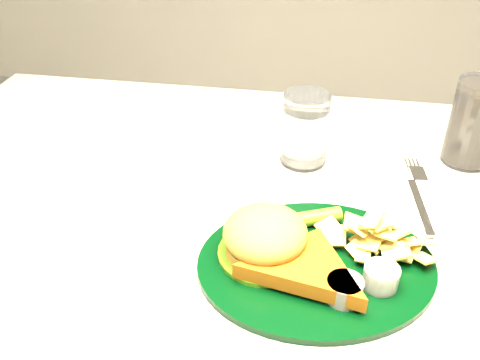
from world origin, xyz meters
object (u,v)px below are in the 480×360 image
object	(u,v)px
dinner_plate	(318,247)
cola_glass	(474,123)
water_glass	(305,129)
fork_napkin	(419,202)

from	to	relation	value
dinner_plate	cola_glass	size ratio (longest dim) A/B	2.12
water_glass	fork_napkin	distance (m)	0.21
water_glass	dinner_plate	bearing A→B (deg)	-82.10
dinner_plate	water_glass	distance (m)	0.25
cola_glass	fork_napkin	xyz separation A→B (m)	(-0.09, -0.14, -0.06)
water_glass	fork_napkin	bearing A→B (deg)	-28.61
dinner_plate	water_glass	world-z (taller)	water_glass
dinner_plate	fork_napkin	bearing A→B (deg)	33.80
cola_glass	fork_napkin	bearing A→B (deg)	-121.48
dinner_plate	water_glass	size ratio (longest dim) A/B	2.52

